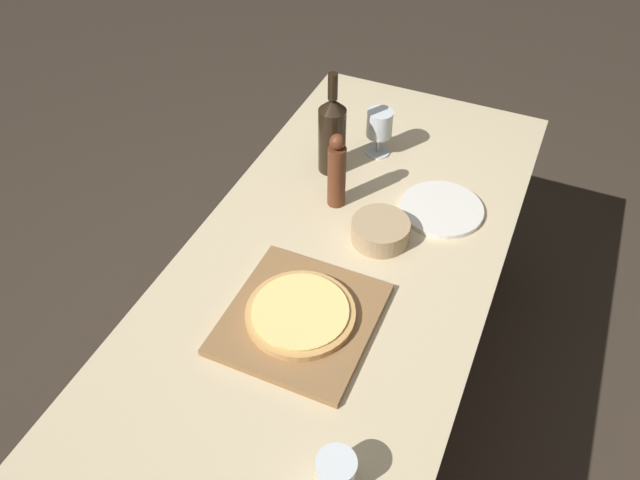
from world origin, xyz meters
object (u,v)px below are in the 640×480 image
Objects in this scene: pepper_mill at (337,172)px; wine_glass at (380,125)px; small_bowl at (380,231)px; pizza at (300,313)px; wine_bottle at (332,133)px.

wine_glass is (0.03, 0.27, -0.01)m from pepper_mill.
wine_glass is 0.39m from small_bowl.
wine_glass is at bearing 94.92° from pizza.
wine_bottle reaches higher than pizza.
pepper_mill is at bearing -62.36° from wine_bottle.
wine_bottle reaches higher than small_bowl.
wine_bottle reaches higher than pepper_mill.
pepper_mill is 1.57× the size of wine_glass.
pepper_mill is 0.21m from small_bowl.
wine_glass is (-0.06, 0.70, 0.07)m from pizza.
pizza is 1.11× the size of pepper_mill.
pizza is 0.60m from wine_bottle.
wine_glass is at bearing 84.31° from pepper_mill.
pepper_mill reaches higher than small_bowl.
pepper_mill reaches higher than pizza.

